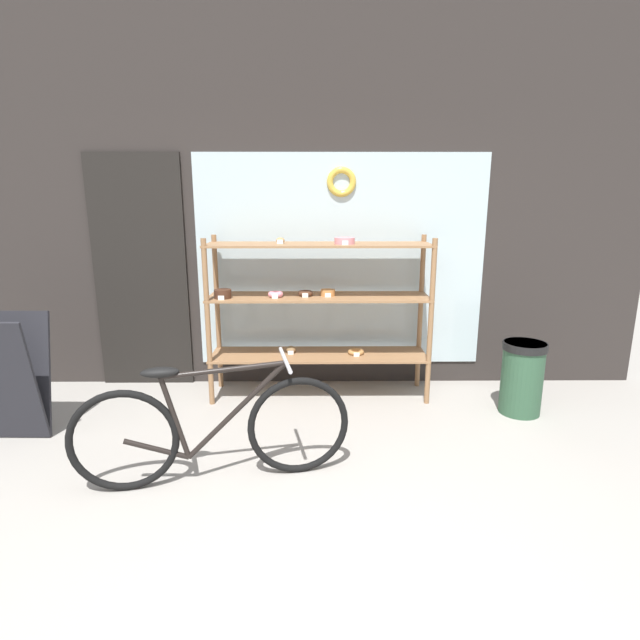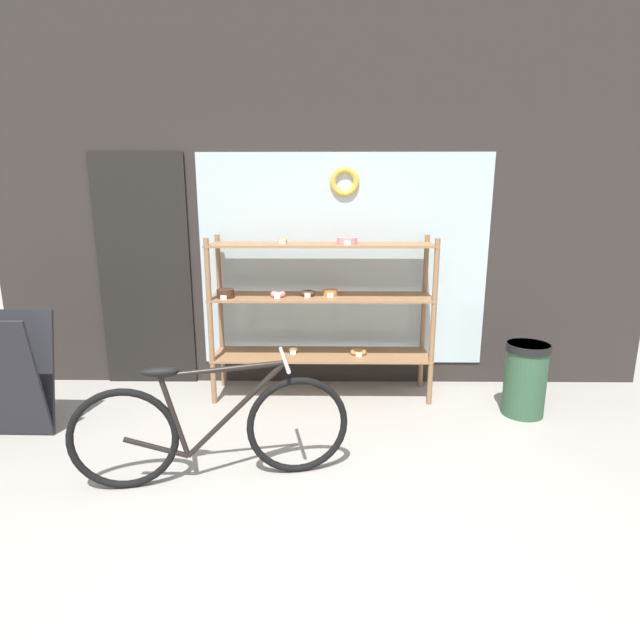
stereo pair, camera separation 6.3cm
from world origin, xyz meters
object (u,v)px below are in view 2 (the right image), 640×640
Objects in this scene: sandwich_board at (7,376)px; trash_bin at (525,376)px; display_case at (320,302)px; bicycle at (212,428)px.

trash_bin is at bearing 7.09° from sandwich_board.
sandwich_board is at bearing -173.99° from trash_bin.
display_case reaches higher than trash_bin.
display_case is 1.78m from trash_bin.
display_case is at bearing 54.61° from bicycle.
sandwich_board is 1.53× the size of trash_bin.
bicycle is at bearing -156.36° from trash_bin.
display_case is 1.62m from bicycle.
display_case reaches higher than sandwich_board.
display_case is 1.13× the size of bicycle.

